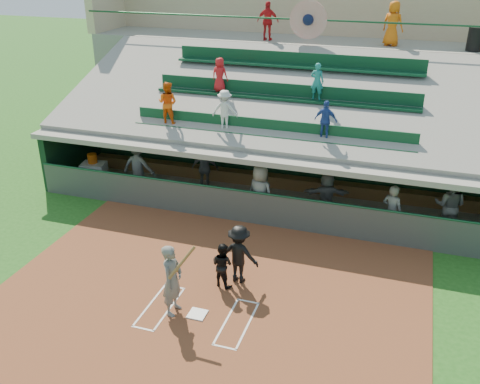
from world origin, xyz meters
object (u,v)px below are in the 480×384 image
(water_cooler, at_px, (92,158))
(home_plate, at_px, (197,314))
(white_table, at_px, (94,173))
(trash_bin, at_px, (475,39))
(batter_at_plate, at_px, (172,280))
(catcher, at_px, (222,265))

(water_cooler, bearing_deg, home_plate, -42.63)
(white_table, distance_m, trash_bin, 15.32)
(white_table, bearing_deg, batter_at_plate, -56.83)
(home_plate, xyz_separation_m, water_cooler, (-6.82, 6.28, 0.96))
(batter_at_plate, distance_m, water_cooler, 8.89)
(white_table, relative_size, water_cooler, 2.50)
(catcher, xyz_separation_m, water_cooler, (-6.97, 4.88, 0.35))
(batter_at_plate, bearing_deg, trash_bin, 61.75)
(catcher, distance_m, water_cooler, 8.52)
(white_table, height_order, water_cooler, water_cooler)
(batter_at_plate, xyz_separation_m, water_cooler, (-6.23, 6.34, 0.04))
(catcher, xyz_separation_m, trash_bin, (6.14, 11.35, 4.40))
(home_plate, relative_size, catcher, 0.34)
(batter_at_plate, xyz_separation_m, trash_bin, (6.89, 12.82, 4.09))
(water_cooler, relative_size, trash_bin, 0.40)
(catcher, relative_size, trash_bin, 1.41)
(water_cooler, distance_m, trash_bin, 15.18)
(white_table, bearing_deg, water_cooler, 122.65)
(home_plate, xyz_separation_m, white_table, (-6.79, 6.24, 0.39))
(home_plate, height_order, water_cooler, water_cooler)
(catcher, distance_m, white_table, 8.46)
(white_table, relative_size, trash_bin, 1.00)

